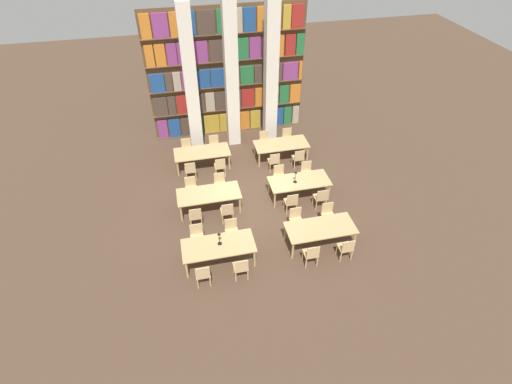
{
  "coord_description": "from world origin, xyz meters",
  "views": [
    {
      "loc": [
        -2.4,
        -10.87,
        9.62
      ],
      "look_at": [
        0.0,
        -0.26,
        0.65
      ],
      "focal_mm": 28.0,
      "sensor_mm": 36.0,
      "label": 1
    }
  ],
  "objects_px": {
    "desk_lamp_0": "(219,236)",
    "chair_8": "(196,216)",
    "chair_13": "(279,175)",
    "chair_22": "(298,158)",
    "desk_lamp_1": "(296,175)",
    "reading_table_1": "(320,229)",
    "chair_16": "(190,170)",
    "pillar_right": "(271,74)",
    "pillar_center": "(231,78)",
    "chair_6": "(346,248)",
    "chair_4": "(311,254)",
    "chair_2": "(241,267)",
    "chair_15": "(307,172)",
    "chair_1": "(197,236)",
    "chair_21": "(265,140)",
    "chair_11": "(220,183)",
    "reading_table_0": "(218,247)",
    "reading_table_3": "(299,182)",
    "reading_table_5": "(281,145)",
    "chair_19": "(214,145)",
    "chair_17": "(187,148)",
    "chair_0": "(203,274)",
    "pillar_left": "(190,81)",
    "chair_5": "(296,219)",
    "chair_12": "(291,202)",
    "chair_20": "(274,161)",
    "chair_10": "(227,211)",
    "chair_9": "(191,187)",
    "chair_23": "(287,138)",
    "chair_7": "(328,214)",
    "reading_table_2": "(209,195)"
  },
  "relations": [
    {
      "from": "desk_lamp_0",
      "to": "chair_23",
      "type": "xyz_separation_m",
      "value": [
        3.83,
        5.78,
        -0.57
      ]
    },
    {
      "from": "pillar_center",
      "to": "pillar_right",
      "type": "height_order",
      "value": "same"
    },
    {
      "from": "chair_4",
      "to": "chair_16",
      "type": "relative_size",
      "value": 1.0
    },
    {
      "from": "chair_13",
      "to": "chair_22",
      "type": "bearing_deg",
      "value": -137.44
    },
    {
      "from": "chair_1",
      "to": "chair_16",
      "type": "relative_size",
      "value": 1.0
    },
    {
      "from": "pillar_left",
      "to": "chair_21",
      "type": "xyz_separation_m",
      "value": [
        2.81,
        -0.95,
        -2.53
      ]
    },
    {
      "from": "chair_7",
      "to": "chair_15",
      "type": "relative_size",
      "value": 1.0
    },
    {
      "from": "chair_1",
      "to": "chair_11",
      "type": "xyz_separation_m",
      "value": [
        1.13,
        2.51,
        0.0
      ]
    },
    {
      "from": "reading_table_1",
      "to": "chair_6",
      "type": "relative_size",
      "value": 2.54
    },
    {
      "from": "chair_6",
      "to": "reading_table_2",
      "type": "relative_size",
      "value": 0.39
    },
    {
      "from": "chair_7",
      "to": "chair_11",
      "type": "xyz_separation_m",
      "value": [
        -3.3,
        2.47,
        0.0
      ]
    },
    {
      "from": "desk_lamp_1",
      "to": "pillar_center",
      "type": "bearing_deg",
      "value": 108.96
    },
    {
      "from": "pillar_left",
      "to": "chair_19",
      "type": "xyz_separation_m",
      "value": [
        0.66,
        -0.82,
        -2.53
      ]
    },
    {
      "from": "reading_table_0",
      "to": "chair_12",
      "type": "xyz_separation_m",
      "value": [
        2.82,
        1.72,
        -0.19
      ]
    },
    {
      "from": "reading_table_0",
      "to": "chair_4",
      "type": "height_order",
      "value": "chair_4"
    },
    {
      "from": "desk_lamp_1",
      "to": "chair_22",
      "type": "distance_m",
      "value": 2.03
    },
    {
      "from": "chair_11",
      "to": "reading_table_5",
      "type": "xyz_separation_m",
      "value": [
        2.82,
        1.75,
        0.19
      ]
    },
    {
      "from": "chair_5",
      "to": "chair_17",
      "type": "distance_m",
      "value": 6.03
    },
    {
      "from": "chair_21",
      "to": "reading_table_1",
      "type": "bearing_deg",
      "value": 94.1
    },
    {
      "from": "chair_0",
      "to": "desk_lamp_1",
      "type": "height_order",
      "value": "desk_lamp_1"
    },
    {
      "from": "pillar_left",
      "to": "chair_6",
      "type": "relative_size",
      "value": 6.89
    },
    {
      "from": "reading_table_0",
      "to": "chair_2",
      "type": "height_order",
      "value": "chair_2"
    },
    {
      "from": "reading_table_0",
      "to": "chair_17",
      "type": "relative_size",
      "value": 2.54
    },
    {
      "from": "pillar_right",
      "to": "pillar_center",
      "type": "bearing_deg",
      "value": 180.0
    },
    {
      "from": "chair_11",
      "to": "chair_22",
      "type": "relative_size",
      "value": 1.0
    },
    {
      "from": "chair_0",
      "to": "chair_6",
      "type": "height_order",
      "value": "same"
    },
    {
      "from": "pillar_left",
      "to": "chair_23",
      "type": "relative_size",
      "value": 6.89
    },
    {
      "from": "desk_lamp_0",
      "to": "reading_table_5",
      "type": "bearing_deg",
      "value": 56.42
    },
    {
      "from": "chair_2",
      "to": "chair_15",
      "type": "height_order",
      "value": "same"
    },
    {
      "from": "reading_table_1",
      "to": "chair_16",
      "type": "distance_m",
      "value": 5.73
    },
    {
      "from": "chair_0",
      "to": "chair_20",
      "type": "xyz_separation_m",
      "value": [
        3.45,
        5.04,
        0.0
      ]
    },
    {
      "from": "pillar_right",
      "to": "chair_7",
      "type": "distance_m",
      "value": 6.48
    },
    {
      "from": "desk_lamp_0",
      "to": "chair_9",
      "type": "height_order",
      "value": "desk_lamp_0"
    },
    {
      "from": "chair_12",
      "to": "chair_20",
      "type": "height_order",
      "value": "same"
    },
    {
      "from": "chair_19",
      "to": "chair_21",
      "type": "xyz_separation_m",
      "value": [
        2.15,
        -0.13,
        0.0
      ]
    },
    {
      "from": "chair_7",
      "to": "chair_19",
      "type": "relative_size",
      "value": 1.0
    },
    {
      "from": "chair_4",
      "to": "chair_11",
      "type": "distance_m",
      "value": 4.59
    },
    {
      "from": "reading_table_0",
      "to": "reading_table_3",
      "type": "xyz_separation_m",
      "value": [
        3.35,
        2.5,
        0.0
      ]
    },
    {
      "from": "reading_table_5",
      "to": "chair_0",
      "type": "bearing_deg",
      "value": -124.16
    },
    {
      "from": "chair_10",
      "to": "chair_21",
      "type": "distance_m",
      "value": 4.71
    },
    {
      "from": "chair_4",
      "to": "chair_21",
      "type": "bearing_deg",
      "value": 88.77
    },
    {
      "from": "pillar_center",
      "to": "desk_lamp_1",
      "type": "bearing_deg",
      "value": -71.04
    },
    {
      "from": "desk_lamp_0",
      "to": "chair_8",
      "type": "height_order",
      "value": "desk_lamp_0"
    },
    {
      "from": "reading_table_1",
      "to": "chair_8",
      "type": "xyz_separation_m",
      "value": [
        -3.81,
        1.69,
        -0.19
      ]
    },
    {
      "from": "chair_1",
      "to": "chair_21",
      "type": "relative_size",
      "value": 1.0
    },
    {
      "from": "pillar_center",
      "to": "chair_6",
      "type": "xyz_separation_m",
      "value": [
        2.16,
        -7.52,
        -2.53
      ]
    },
    {
      "from": "chair_4",
      "to": "chair_8",
      "type": "height_order",
      "value": "same"
    },
    {
      "from": "chair_8",
      "to": "chair_15",
      "type": "bearing_deg",
      "value": 19.32
    },
    {
      "from": "chair_6",
      "to": "chair_4",
      "type": "bearing_deg",
      "value": 180.0
    },
    {
      "from": "desk_lamp_0",
      "to": "chair_11",
      "type": "bearing_deg",
      "value": 81.36
    }
  ]
}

